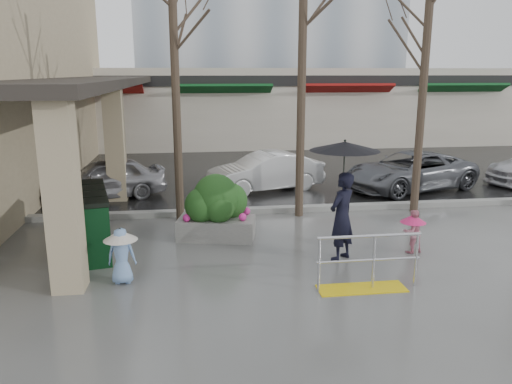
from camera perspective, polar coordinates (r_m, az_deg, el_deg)
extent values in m
plane|color=#51514F|center=(10.11, 2.63, -8.60)|extent=(120.00, 120.00, 0.00)
cube|color=black|center=(31.49, -4.50, 6.57)|extent=(120.00, 36.00, 0.01)
cube|color=gray|center=(13.83, -0.29, -2.11)|extent=(120.00, 0.30, 0.15)
cube|color=#2D2823|center=(17.49, -18.27, 12.28)|extent=(2.80, 18.00, 0.25)
cube|color=tan|center=(9.22, -21.25, -0.30)|extent=(0.55, 0.55, 3.50)
cube|color=tan|center=(15.51, -15.79, 5.41)|extent=(0.55, 0.55, 3.50)
cube|color=beige|center=(27.52, 0.12, 9.78)|extent=(34.00, 6.00, 4.00)
cube|color=maroon|center=(24.71, -17.96, 10.68)|extent=(4.50, 1.68, 0.87)
cube|color=#0F4C1E|center=(24.39, -3.69, 11.27)|extent=(4.50, 1.68, 0.87)
cube|color=maroon|center=(25.52, 10.14, 11.19)|extent=(4.50, 1.68, 0.87)
cube|color=#0F4C1E|center=(27.92, 22.17, 10.60)|extent=(4.50, 1.68, 0.87)
cube|color=black|center=(24.59, 1.06, 12.59)|extent=(34.00, 0.35, 0.50)
cube|color=yellow|center=(9.36, 11.96, -10.72)|extent=(1.60, 0.50, 0.02)
cylinder|color=silver|center=(8.94, 7.23, -8.29)|extent=(0.05, 0.05, 1.00)
cylinder|color=silver|center=(9.24, 13.29, -7.83)|extent=(0.05, 0.05, 1.00)
cylinder|color=silver|center=(9.54, 17.83, -7.43)|extent=(0.05, 0.05, 1.00)
cylinder|color=silver|center=(9.03, 12.87, -4.92)|extent=(1.90, 0.06, 0.06)
cylinder|color=silver|center=(9.18, 12.72, -7.59)|extent=(1.90, 0.04, 0.04)
cylinder|color=#382B21|center=(12.82, -9.16, 11.55)|extent=(0.22, 0.22, 6.80)
cylinder|color=#382B21|center=(13.14, 5.23, 12.14)|extent=(0.22, 0.22, 7.00)
cylinder|color=#382B21|center=(14.24, 18.51, 10.61)|extent=(0.22, 0.22, 6.50)
imported|color=black|center=(10.38, 9.78, -2.78)|extent=(0.80, 0.77, 1.85)
cylinder|color=black|center=(10.16, 10.00, 2.41)|extent=(0.02, 0.02, 1.17)
cone|color=black|center=(10.08, 10.11, 5.18)|extent=(1.41, 1.41, 0.18)
sphere|color=black|center=(10.06, 10.14, 5.80)|extent=(0.05, 0.05, 0.05)
imported|color=pink|center=(11.27, 17.44, -4.31)|extent=(0.54, 0.47, 0.95)
cylinder|color=black|center=(11.22, 17.50, -3.46)|extent=(0.02, 0.02, 0.41)
cone|color=#E3236C|center=(11.19, 17.54, -2.89)|extent=(0.55, 0.55, 0.18)
sphere|color=black|center=(11.16, 17.58, -2.35)|extent=(0.05, 0.05, 0.05)
imported|color=#759BD0|center=(9.54, -15.11, -7.07)|extent=(0.52, 0.35, 1.05)
cylinder|color=black|center=(9.46, -15.20, -5.68)|extent=(0.02, 0.02, 0.49)
cone|color=beige|center=(9.41, -15.26, -4.79)|extent=(0.63, 0.63, 0.18)
sphere|color=black|center=(9.38, -15.30, -4.15)|extent=(0.05, 0.05, 0.05)
cube|color=slate|center=(11.77, -4.53, -4.13)|extent=(1.91, 1.24, 0.49)
ellipsoid|color=#1E3F14|center=(11.57, -4.60, -0.69)|extent=(1.07, 0.97, 1.13)
sphere|color=#1E3F14|center=(11.50, -6.26, -1.51)|extent=(0.77, 0.77, 0.77)
sphere|color=#1E3F14|center=(11.76, -2.96, -1.02)|extent=(0.82, 0.82, 0.82)
cube|color=#0C3517|center=(10.52, -17.74, -4.75)|extent=(0.60, 0.60, 1.25)
cube|color=black|center=(10.33, -18.01, -1.17)|extent=(0.65, 0.65, 0.09)
cube|color=black|center=(11.11, -17.87, -3.79)|extent=(0.60, 0.60, 1.25)
cube|color=black|center=(10.94, -18.12, -0.38)|extent=(0.65, 0.65, 0.09)
cube|color=#0C3816|center=(11.71, -17.98, -2.92)|extent=(0.60, 0.60, 1.25)
cube|color=black|center=(11.54, -18.23, 0.32)|extent=(0.65, 0.65, 0.09)
cube|color=black|center=(12.31, -18.09, -2.14)|extent=(0.60, 0.60, 1.25)
cube|color=black|center=(12.15, -18.32, 0.95)|extent=(0.65, 0.65, 0.09)
imported|color=#9E9DA2|center=(16.01, -16.98, 1.50)|extent=(3.97, 2.46, 1.26)
imported|color=white|center=(16.35, 1.07, 2.33)|extent=(4.05, 2.43, 1.26)
imported|color=slate|center=(17.23, 17.17, 2.31)|extent=(4.96, 3.38, 1.26)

